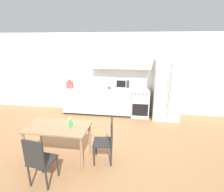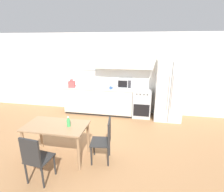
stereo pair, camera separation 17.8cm
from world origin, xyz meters
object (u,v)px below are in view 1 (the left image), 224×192
oven_range (140,103)px  dining_chair_near (38,159)px  dining_table (58,131)px  refrigerator (167,90)px  microwave (123,83)px  drink_bottle (71,123)px  coffee_mug (109,88)px  dining_chair_side (108,138)px

oven_range → dining_chair_near: size_ratio=0.97×
oven_range → dining_table: size_ratio=0.70×
refrigerator → microwave: size_ratio=4.10×
dining_chair_near → drink_bottle: size_ratio=4.44×
refrigerator → dining_chair_near: 4.15m
oven_range → coffee_mug: coffee_mug is taller
oven_range → refrigerator: (0.81, -0.06, 0.50)m
microwave → dining_chair_near: size_ratio=0.50×
dining_chair_near → drink_bottle: drink_bottle is taller
dining_chair_near → dining_chair_side: (1.04, 0.82, 0.00)m
drink_bottle → coffee_mug: bearing=80.4°
coffee_mug → dining_chair_side: bearing=-81.9°
coffee_mug → dining_chair_near: size_ratio=0.12×
microwave → dining_chair_side: microwave is taller
coffee_mug → drink_bottle: (-0.40, -2.40, -0.12)m
refrigerator → coffee_mug: refrigerator is taller
microwave → dining_chair_side: 2.66m
dining_chair_near → dining_chair_side: bearing=44.7°
dining_table → dining_chair_near: dining_chair_near is taller
dining_chair_near → oven_range: bearing=69.0°
dining_table → dining_chair_near: bearing=-92.1°
coffee_mug → dining_chair_side: size_ratio=0.12×
drink_bottle → oven_range: bearing=61.2°
oven_range → refrigerator: 0.96m
oven_range → dining_table: bearing=-123.4°
drink_bottle → dining_chair_side: bearing=6.5°
dining_table → coffee_mug: bearing=74.1°
microwave → dining_table: 2.94m
refrigerator → coffee_mug: 1.83m
dining_chair_near → dining_table: bearing=94.4°
coffee_mug → dining_table: coffee_mug is taller
coffee_mug → dining_chair_side: (0.33, -2.31, -0.44)m
refrigerator → dining_chair_side: 2.89m
oven_range → refrigerator: size_ratio=0.47×
dining_chair_near → dining_chair_side: 1.33m
refrigerator → microwave: refrigerator is taller
oven_range → drink_bottle: bearing=-118.8°
oven_range → refrigerator: refrigerator is taller
dining_table → drink_bottle: 0.34m
oven_range → coffee_mug: size_ratio=7.77×
dining_table → drink_bottle: (0.28, 0.01, 0.20)m
dining_chair_side → drink_bottle: bearing=89.7°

